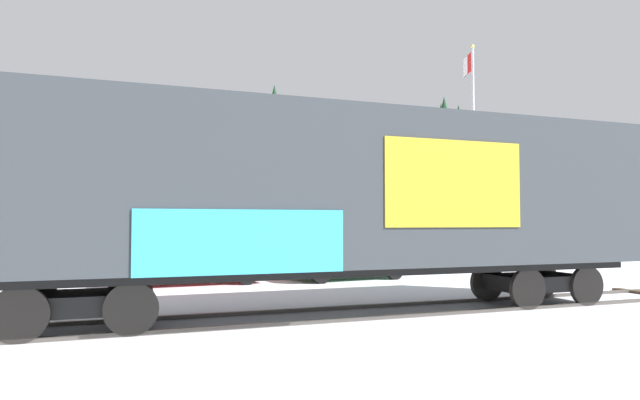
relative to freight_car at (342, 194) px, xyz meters
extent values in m
plane|color=silver|center=(-0.49, 0.00, -2.54)|extent=(260.00, 260.00, 0.00)
cube|color=#4C4742|center=(0.04, -0.72, -2.50)|extent=(59.89, 3.77, 0.08)
cube|color=#4C4742|center=(-0.04, 0.72, -2.50)|extent=(59.89, 3.77, 0.08)
cube|color=#33383D|center=(0.00, 0.00, 0.08)|extent=(14.15, 3.82, 3.12)
cube|color=#2D2823|center=(0.00, 0.00, 1.76)|extent=(13.29, 1.21, 0.24)
cube|color=gold|center=(1.89, -1.39, 0.16)|extent=(3.07, 0.22, 1.72)
cube|color=#33A5CC|center=(-2.31, -1.65, -0.93)|extent=(3.61, 0.25, 1.10)
cube|color=black|center=(0.00, 0.00, -1.58)|extent=(13.79, 2.47, 0.20)
cube|color=black|center=(-5.02, -0.30, -2.03)|extent=(2.18, 1.46, 0.36)
cylinder|color=black|center=(-5.83, -1.08, -2.08)|extent=(0.93, 0.18, 0.92)
cylinder|color=black|center=(-5.92, 0.36, -2.08)|extent=(0.93, 0.18, 0.92)
cylinder|color=black|center=(-4.13, -0.97, -2.08)|extent=(0.93, 0.18, 0.92)
cylinder|color=black|center=(-4.22, 0.47, -2.08)|extent=(0.93, 0.18, 0.92)
cube|color=black|center=(5.02, 0.31, -2.03)|extent=(2.18, 1.46, 0.36)
cylinder|color=black|center=(4.22, -0.46, -2.08)|extent=(0.93, 0.18, 0.92)
cylinder|color=black|center=(4.13, 0.98, -2.08)|extent=(0.93, 0.18, 0.92)
cylinder|color=black|center=(5.92, -0.36, -2.08)|extent=(0.93, 0.18, 0.92)
cylinder|color=black|center=(5.83, 1.08, -2.08)|extent=(0.93, 0.18, 0.92)
cylinder|color=silver|center=(9.02, 9.28, 2.12)|extent=(0.12, 0.12, 9.32)
sphere|color=#D8CC66|center=(9.02, 9.28, 6.86)|extent=(0.18, 0.18, 0.18)
cube|color=red|center=(9.21, 9.95, 6.28)|extent=(0.36, 1.23, 0.80)
cube|color=white|center=(9.29, 10.26, 6.28)|extent=(0.20, 0.62, 0.80)
cube|color=gray|center=(-0.49, 57.72, 3.56)|extent=(135.77, 41.84, 12.20)
cube|color=#9E9384|center=(17.97, 45.17, 10.93)|extent=(4.84, 4.02, 2.55)
cube|color=brown|center=(-5.77, 45.17, 10.98)|extent=(5.05, 4.83, 2.64)
cube|color=#9E9384|center=(1.61, 45.17, 11.00)|extent=(7.02, 4.85, 2.68)
cone|color=#193D23|center=(7.47, 43.04, 11.47)|extent=(1.81, 1.81, 3.63)
cone|color=#193D23|center=(28.22, 46.59, 11.56)|extent=(1.90, 1.90, 3.79)
cone|color=#193D23|center=(30.48, 46.51, 11.52)|extent=(1.87, 1.87, 3.73)
cone|color=#193D23|center=(27.22, 44.09, 11.64)|extent=(1.98, 1.98, 3.97)
cube|color=#B21E1E|center=(-2.66, 6.85, -1.85)|extent=(4.76, 2.28, 0.75)
cube|color=#2D333D|center=(-2.99, 6.81, -1.10)|extent=(2.43, 1.84, 0.75)
cylinder|color=black|center=(-1.21, 7.86, -2.22)|extent=(0.66, 0.29, 0.64)
cylinder|color=black|center=(-1.02, 6.20, -2.22)|extent=(0.66, 0.29, 0.64)
cylinder|color=black|center=(-4.31, 7.50, -2.22)|extent=(0.66, 0.29, 0.64)
cylinder|color=black|center=(-4.11, 5.84, -2.22)|extent=(0.66, 0.29, 0.64)
cube|color=#1E5933|center=(2.52, 6.91, -1.90)|extent=(4.37, 2.44, 0.65)
cube|color=#2D333D|center=(2.37, 6.88, -1.24)|extent=(2.16, 1.88, 0.66)
cylinder|color=black|center=(3.75, 7.97, -2.22)|extent=(0.67, 0.33, 0.64)
cylinder|color=black|center=(4.04, 6.35, -2.22)|extent=(0.67, 0.33, 0.64)
cylinder|color=black|center=(0.99, 7.47, -2.22)|extent=(0.67, 0.33, 0.64)
cylinder|color=black|center=(1.28, 5.85, -2.22)|extent=(0.67, 0.33, 0.64)
camera|label=1|loc=(-3.72, -10.96, -0.61)|focal=30.88mm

